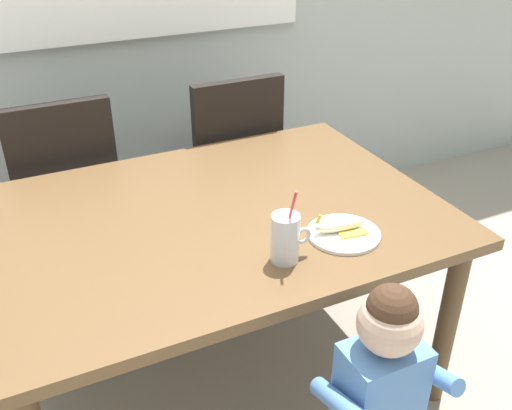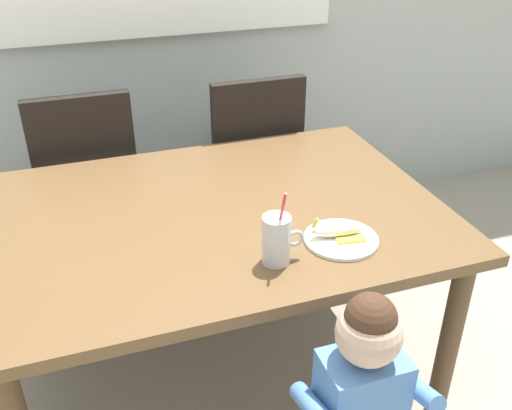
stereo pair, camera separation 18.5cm
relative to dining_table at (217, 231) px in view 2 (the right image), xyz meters
The scene contains 8 objects.
ground_plane 0.64m from the dining_table, ahead, with size 24.00×24.00×0.00m, color #9E9384.
dining_table is the anchor object (origin of this frame).
dining_chair_left 0.86m from the dining_table, 117.03° to the left, with size 0.44×0.44×0.96m.
dining_chair_right 0.81m from the dining_table, 63.50° to the left, with size 0.44×0.45×0.96m.
toddler_standing 0.74m from the dining_table, 74.30° to the right, with size 0.33×0.24×0.84m.
milk_cup 0.38m from the dining_table, 75.49° to the right, with size 0.13×0.09×0.25m.
snack_plate 0.45m from the dining_table, 44.05° to the right, with size 0.23×0.23×0.01m, color white.
peeled_banana 0.44m from the dining_table, 42.93° to the right, with size 0.17×0.12×0.07m.
Camera 2 is at (-0.41, -1.62, 1.71)m, focal length 40.31 mm.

